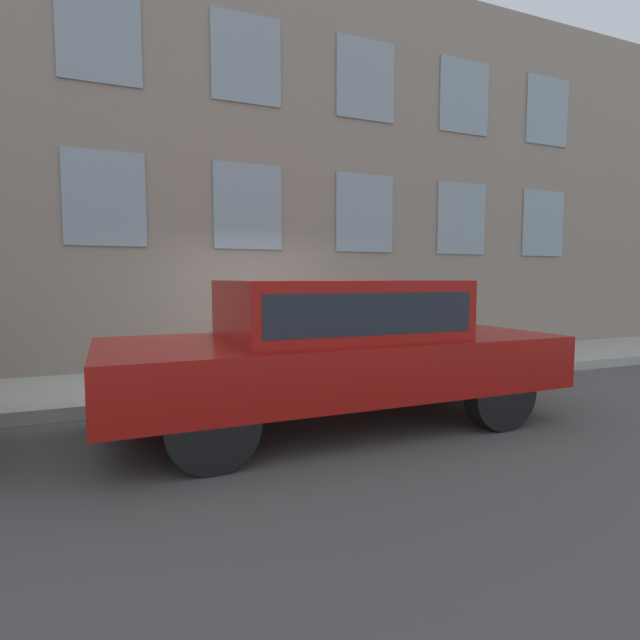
{
  "coord_description": "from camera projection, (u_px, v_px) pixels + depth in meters",
  "views": [
    {
      "loc": [
        -6.29,
        2.24,
        1.64
      ],
      "look_at": [
        0.43,
        -0.6,
        1.03
      ],
      "focal_mm": 28.0,
      "sensor_mm": 36.0,
      "label": 1
    }
  ],
  "objects": [
    {
      "name": "sidewalk",
      "position": [
        268.0,
        378.0,
        7.78
      ],
      "size": [
        2.21,
        60.0,
        0.16
      ],
      "color": "#B2ADA3",
      "rests_on": "ground_plane"
    },
    {
      "name": "ground_plane",
      "position": [
        292.0,
        399.0,
        6.78
      ],
      "size": [
        80.0,
        80.0,
        0.0
      ],
      "primitive_type": "plane",
      "color": "#514F4C"
    },
    {
      "name": "fire_hydrant",
      "position": [
        300.0,
        356.0,
        7.2
      ],
      "size": [
        0.27,
        0.4,
        0.72
      ],
      "color": "gold",
      "rests_on": "sidewalk"
    },
    {
      "name": "building_facade",
      "position": [
        245.0,
        164.0,
        8.64
      ],
      "size": [
        0.33,
        40.0,
        7.24
      ],
      "color": "gray",
      "rests_on": "ground_plane"
    },
    {
      "name": "parked_car_red_near",
      "position": [
        336.0,
        343.0,
        5.58
      ],
      "size": [
        2.03,
        5.02,
        1.62
      ],
      "color": "black",
      "rests_on": "ground_plane"
    },
    {
      "name": "person",
      "position": [
        339.0,
        320.0,
        7.48
      ],
      "size": [
        0.34,
        0.23,
        1.42
      ],
      "rotation": [
        0.0,
        0.0,
        -2.89
      ],
      "color": "navy",
      "rests_on": "sidewalk"
    }
  ]
}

